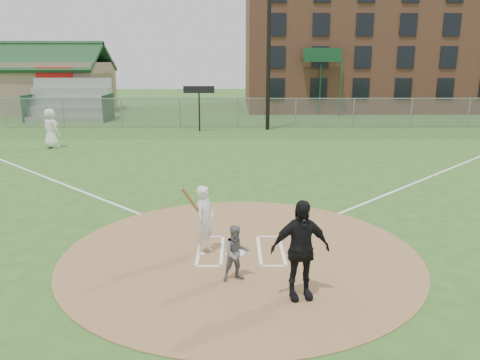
{
  "coord_description": "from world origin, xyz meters",
  "views": [
    {
      "loc": [
        -0.1,
        -10.34,
        4.42
      ],
      "look_at": [
        0.0,
        2.0,
        1.3
      ],
      "focal_mm": 35.0,
      "sensor_mm": 36.0,
      "label": 1
    }
  ],
  "objects_px": {
    "umpire": "(300,250)",
    "batter_at_plate": "(205,220)",
    "home_plate": "(236,252)",
    "ondeck_player": "(51,128)",
    "catcher": "(236,253)"
  },
  "relations": [
    {
      "from": "umpire",
      "to": "batter_at_plate",
      "type": "relative_size",
      "value": 1.1
    },
    {
      "from": "home_plate",
      "to": "ondeck_player",
      "type": "distance_m",
      "value": 17.24
    },
    {
      "from": "ondeck_player",
      "to": "umpire",
      "type": "bearing_deg",
      "value": 152.91
    },
    {
      "from": "catcher",
      "to": "umpire",
      "type": "relative_size",
      "value": 0.6
    },
    {
      "from": "catcher",
      "to": "batter_at_plate",
      "type": "xyz_separation_m",
      "value": [
        -0.73,
        1.42,
        0.23
      ]
    },
    {
      "from": "home_plate",
      "to": "ondeck_player",
      "type": "relative_size",
      "value": 0.21
    },
    {
      "from": "ondeck_player",
      "to": "batter_at_plate",
      "type": "bearing_deg",
      "value": 151.58
    },
    {
      "from": "home_plate",
      "to": "batter_at_plate",
      "type": "xyz_separation_m",
      "value": [
        -0.72,
        0.04,
        0.81
      ]
    },
    {
      "from": "umpire",
      "to": "ondeck_player",
      "type": "relative_size",
      "value": 0.94
    },
    {
      "from": "catcher",
      "to": "ondeck_player",
      "type": "distance_m",
      "value": 18.38
    },
    {
      "from": "home_plate",
      "to": "batter_at_plate",
      "type": "distance_m",
      "value": 1.08
    },
    {
      "from": "home_plate",
      "to": "ondeck_player",
      "type": "height_order",
      "value": "ondeck_player"
    },
    {
      "from": "ondeck_player",
      "to": "batter_at_plate",
      "type": "relative_size",
      "value": 1.16
    },
    {
      "from": "umpire",
      "to": "batter_at_plate",
      "type": "distance_m",
      "value": 2.92
    },
    {
      "from": "umpire",
      "to": "ondeck_player",
      "type": "distance_m",
      "value": 19.67
    }
  ]
}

